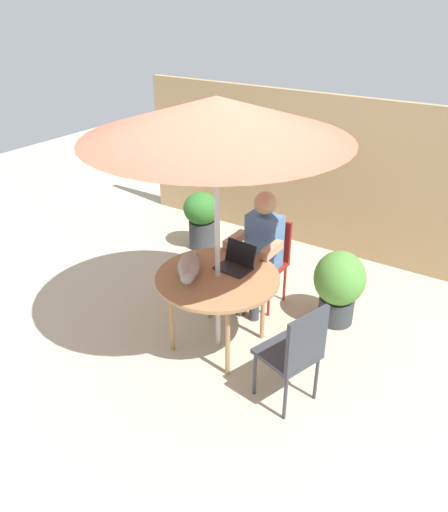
% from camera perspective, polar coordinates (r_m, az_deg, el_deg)
% --- Properties ---
extents(ground_plane, '(14.00, 14.00, 0.00)m').
position_cam_1_polar(ground_plane, '(4.67, -0.68, -9.99)').
color(ground_plane, '#BCAD93').
extents(fence_back, '(5.22, 0.08, 1.88)m').
position_cam_1_polar(fence_back, '(6.09, 11.90, 8.99)').
color(fence_back, tan).
rests_on(fence_back, ground).
extents(patio_table, '(1.08, 1.08, 0.72)m').
position_cam_1_polar(patio_table, '(4.28, -0.73, -2.96)').
color(patio_table, '#9E754C').
rests_on(patio_table, ground).
extents(patio_umbrella, '(2.06, 2.06, 2.22)m').
position_cam_1_polar(patio_umbrella, '(3.76, -0.87, 15.58)').
color(patio_umbrella, '#B7B7BC').
rests_on(patio_umbrella, ground).
extents(chair_occupied, '(0.40, 0.40, 0.89)m').
position_cam_1_polar(chair_occupied, '(5.03, 5.02, 0.12)').
color(chair_occupied, maroon).
rests_on(chair_occupied, ground).
extents(chair_empty, '(0.50, 0.50, 0.89)m').
position_cam_1_polar(chair_empty, '(3.80, 8.26, -10.58)').
color(chair_empty, '#33383F').
rests_on(chair_empty, ground).
extents(person_seated, '(0.48, 0.48, 1.23)m').
position_cam_1_polar(person_seated, '(4.83, 4.21, 1.15)').
color(person_seated, '#4C72A5').
rests_on(person_seated, ground).
extents(laptop, '(0.32, 0.27, 0.21)m').
position_cam_1_polar(laptop, '(4.37, 1.52, -0.51)').
color(laptop, black).
rests_on(laptop, patio_table).
extents(cat, '(0.38, 0.58, 0.17)m').
position_cam_1_polar(cat, '(4.22, -4.08, -1.36)').
color(cat, gray).
rests_on(cat, patio_table).
extents(potted_plant_near_fence, '(0.49, 0.49, 0.75)m').
position_cam_1_polar(potted_plant_near_fence, '(4.85, 13.07, -3.18)').
color(potted_plant_near_fence, '#33383D').
rests_on(potted_plant_near_fence, ground).
extents(potted_plant_by_chair, '(0.45, 0.45, 0.73)m').
position_cam_1_polar(potted_plant_by_chair, '(6.16, -2.59, 4.54)').
color(potted_plant_by_chair, '#33383D').
rests_on(potted_plant_by_chair, ground).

